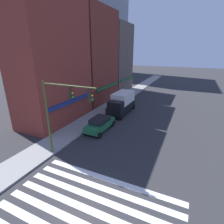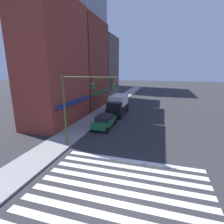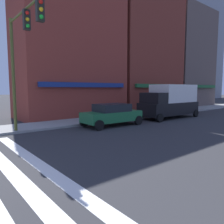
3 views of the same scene
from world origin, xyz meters
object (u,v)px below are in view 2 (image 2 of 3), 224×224
traffic_signal (82,97)px  box_truck_black (118,105)px  sedan_green (104,121)px  pedestrian_green_top (111,100)px

traffic_signal → box_truck_black: 13.38m
sedan_green → box_truck_black: bearing=0.8°
traffic_signal → sedan_green: traffic_signal is taller
sedan_green → pedestrian_green_top: (13.29, 3.01, 0.23)m
box_truck_black → pedestrian_green_top: (6.46, 3.01, -0.51)m
box_truck_black → pedestrian_green_top: box_truck_black is taller
traffic_signal → pedestrian_green_top: size_ratio=3.79×
sedan_green → pedestrian_green_top: 13.63m
traffic_signal → pedestrian_green_top: (19.44, 3.06, -3.77)m
traffic_signal → box_truck_black: bearing=0.2°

